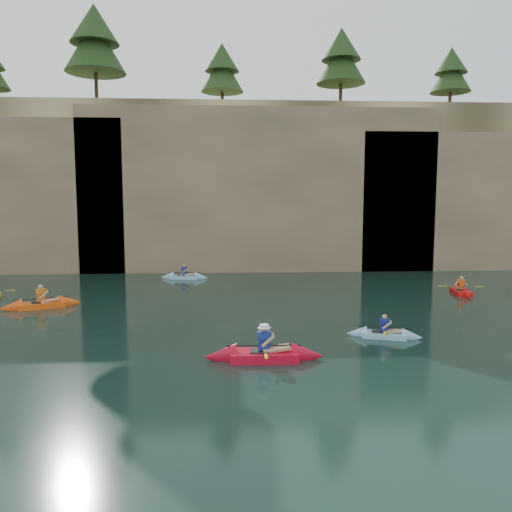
{
  "coord_description": "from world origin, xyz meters",
  "views": [
    {
      "loc": [
        -0.17,
        -11.92,
        4.9
      ],
      "look_at": [
        0.8,
        4.87,
        3.0
      ],
      "focal_mm": 35.0,
      "sensor_mm": 36.0,
      "label": 1
    }
  ],
  "objects": [
    {
      "name": "kayaker_orange",
      "position": [
        -8.66,
        10.9,
        0.16
      ],
      "size": [
        3.51,
        2.41,
        1.33
      ],
      "rotation": [
        0.0,
        0.0,
        0.41
      ],
      "color": "#FF5410",
      "rests_on": "ground"
    },
    {
      "name": "cliff",
      "position": [
        0.0,
        30.0,
        6.0
      ],
      "size": [
        70.0,
        16.0,
        12.0
      ],
      "primitive_type": "cube",
      "color": "tan",
      "rests_on": "ground"
    },
    {
      "name": "sea_cave_center",
      "position": [
        -4.0,
        21.95,
        1.6
      ],
      "size": [
        3.5,
        1.0,
        3.2
      ],
      "primitive_type": "cube",
      "color": "black",
      "rests_on": "ground"
    },
    {
      "name": "cliff_pines",
      "position": [
        0.0,
        25.0,
        15.91
      ],
      "size": [
        56.0,
        6.0,
        7.83
      ],
      "primitive_type": null,
      "color": "black",
      "rests_on": "cliff"
    },
    {
      "name": "kayaker_ltblue_mid",
      "position": [
        -2.87,
        19.0,
        0.14
      ],
      "size": [
        3.06,
        2.25,
        1.14
      ],
      "rotation": [
        0.0,
        0.0,
        -0.15
      ],
      "color": "#91C6F2",
      "rests_on": "ground"
    },
    {
      "name": "main_kayaker",
      "position": [
        0.93,
        2.87,
        0.18
      ],
      "size": [
        3.73,
        2.51,
        1.38
      ],
      "rotation": [
        0.0,
        0.0,
        -0.02
      ],
      "color": "red",
      "rests_on": "ground"
    },
    {
      "name": "kayaker_red_far",
      "position": [
        12.04,
        13.16,
        0.14
      ],
      "size": [
        2.27,
        3.23,
        1.16
      ],
      "rotation": [
        0.0,
        0.0,
        1.39
      ],
      "color": "red",
      "rests_on": "ground"
    },
    {
      "name": "ground",
      "position": [
        0.0,
        0.0,
        0.0
      ],
      "size": [
        160.0,
        160.0,
        0.0
      ],
      "primitive_type": "plane",
      "color": "black",
      "rests_on": "ground"
    },
    {
      "name": "kayaker_ltblue_near",
      "position": [
        5.39,
        5.16,
        0.13
      ],
      "size": [
        2.73,
        2.04,
        1.04
      ],
      "rotation": [
        0.0,
        0.0,
        -0.29
      ],
      "color": "#91D2F3",
      "rests_on": "ground"
    },
    {
      "name": "sea_cave_east",
      "position": [
        10.0,
        21.95,
        2.25
      ],
      "size": [
        5.0,
        1.0,
        4.5
      ],
      "primitive_type": "cube",
      "color": "black",
      "rests_on": "ground"
    },
    {
      "name": "cliff_slab_center",
      "position": [
        2.0,
        22.6,
        5.7
      ],
      "size": [
        24.0,
        2.4,
        11.4
      ],
      "primitive_type": "cube",
      "color": "#9E7F60",
      "rests_on": "ground"
    }
  ]
}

